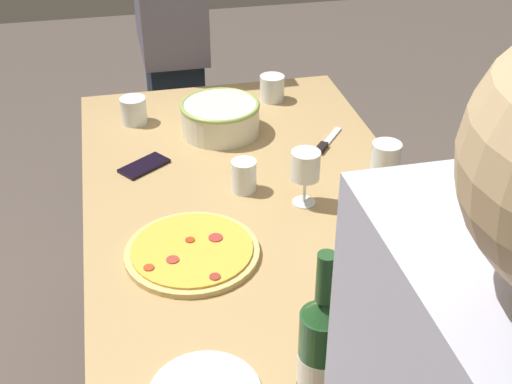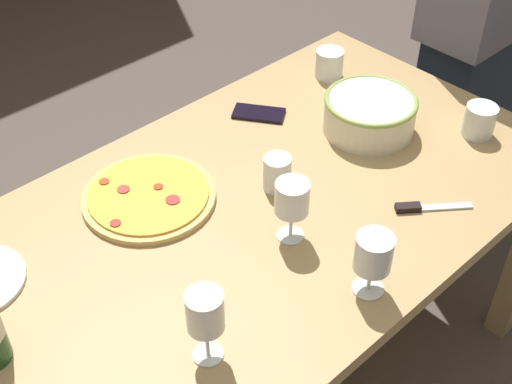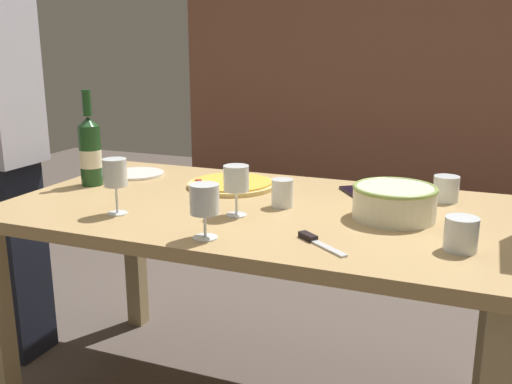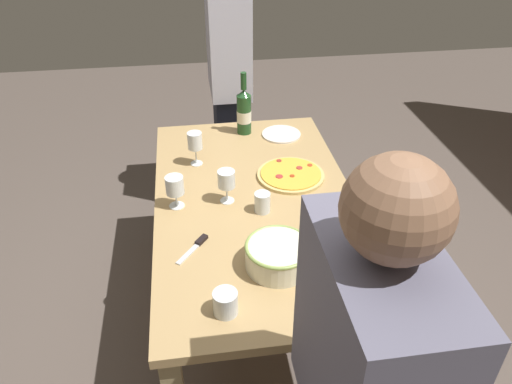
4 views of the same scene
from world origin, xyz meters
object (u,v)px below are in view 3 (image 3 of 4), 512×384
Objects in this scene: cup_amber at (461,234)px; cell_phone at (356,192)px; dining_table at (256,232)px; wine_glass_far_left at (204,201)px; serving_bowl at (394,201)px; wine_glass_by_bottle at (236,180)px; side_plate at (137,174)px; wine_bottle at (90,150)px; wine_glass_near_pizza at (115,174)px; cup_spare at (282,193)px; pizza at (232,184)px; cup_ceramic at (446,189)px; pizza_knife at (316,241)px.

cell_phone is (-0.37, 0.47, -0.04)m from cup_amber.
dining_table is 10.65× the size of wine_glass_far_left.
serving_bowl is at bearing 2.44° from dining_table.
wine_glass_by_bottle reaches higher than side_plate.
cell_phone is at bearing 66.34° from wine_glass_far_left.
cup_amber is (1.30, -0.23, -0.09)m from wine_bottle.
wine_glass_near_pizza is 0.83m from cell_phone.
serving_bowl is at bearing 0.59° from cup_spare.
wine_glass_near_pizza is at bearing -145.35° from dining_table.
wine_glass_far_left reaches higher than cup_amber.
pizza is 3.57× the size of cup_spare.
wine_glass_by_bottle is 0.66m from cup_amber.
wine_glass_by_bottle is at bearing 19.12° from wine_glass_near_pizza.
pizza is 0.45m from cell_phone.
cup_ceramic is at bearing 2.39° from side_plate.
cup_amber is 0.61× the size of cell_phone.
dining_table is at bearing 84.32° from wine_glass_by_bottle.
wine_glass_far_left is 1.77× the size of cup_ceramic.
cup_amber is 1.31m from side_plate.
pizza_knife is at bearing -30.02° from side_plate.
wine_glass_by_bottle is 1.04× the size of wine_glass_far_left.
wine_glass_by_bottle is 0.35m from pizza_knife.
wine_glass_far_left is (0.66, -0.38, -0.02)m from wine_bottle.
cup_ceramic reaches higher than pizza.
side_plate is 1.02m from pizza_knife.
cup_amber reaches higher than pizza_knife.
wine_glass_near_pizza is 0.81× the size of side_plate.
dining_table is at bearing -177.56° from serving_bowl.
dining_table is 0.40m from wine_glass_far_left.
cup_ceramic is at bearing 47.85° from wine_glass_far_left.
wine_glass_by_bottle is 0.70m from side_plate.
pizza_knife is at bearing -116.82° from cup_ceramic.
pizza_knife is at bearing 13.90° from wine_glass_far_left.
wine_bottle reaches higher than side_plate.
wine_glass_near_pizza reaches higher than side_plate.
wine_bottle reaches higher than cup_amber.
serving_bowl is 2.76× the size of cup_spare.
serving_bowl is 2.84× the size of cup_amber.
wine_bottle reaches higher than wine_glass_near_pizza.
wine_glass_far_left is at bearing -44.35° from side_plate.
side_plate is at bearing -177.61° from cup_ceramic.
pizza_knife is at bearing -18.26° from wine_bottle.
cup_amber is 0.59m from cup_spare.
wine_glass_by_bottle is 0.19m from cup_spare.
dining_table is 0.41m from pizza_knife.
cell_phone is (0.27, 0.27, 0.10)m from dining_table.
dining_table is at bearing 162.78° from cup_amber.
wine_glass_near_pizza reaches higher than wine_glass_far_left.
cup_ceramic is 0.40× the size of side_plate.
cup_amber reaches higher than cup_ceramic.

